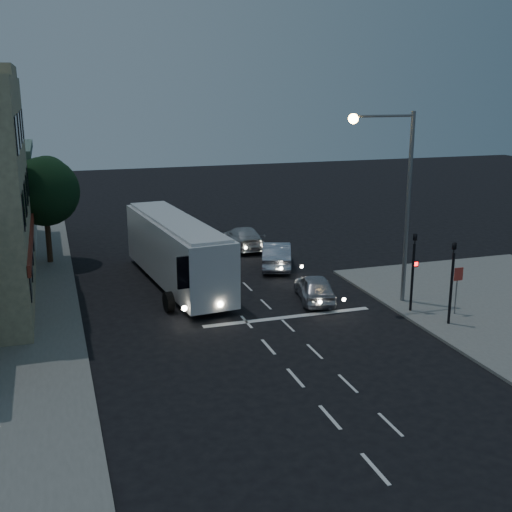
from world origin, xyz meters
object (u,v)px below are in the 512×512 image
object	(u,v)px
car_suv	(315,288)
traffic_signal_side	(452,273)
tour_bus	(176,250)
streetlight	(397,186)
car_sedan_b	(243,238)
street_tree	(44,188)
regulatory_sign	(457,283)
car_sedan_a	(276,255)
traffic_signal_main	(414,263)

from	to	relation	value
car_suv	traffic_signal_side	distance (m)	6.79
tour_bus	traffic_signal_side	xyz separation A→B (m)	(10.14, -9.65, 0.49)
car_suv	streetlight	world-z (taller)	streetlight
car_sedan_b	street_tree	xyz separation A→B (m)	(-12.05, -0.08, 3.80)
tour_bus	car_suv	bearing A→B (deg)	-44.49
regulatory_sign	street_tree	world-z (taller)	street_tree
regulatory_sign	tour_bus	bearing A→B (deg)	142.05
traffic_signal_side	regulatory_sign	size ratio (longest dim) A/B	1.86
car_sedan_b	streetlight	world-z (taller)	streetlight
car_sedan_a	regulatory_sign	xyz separation A→B (m)	(5.00, -10.29, 0.84)
traffic_signal_side	street_tree	world-z (taller)	street_tree
car_sedan_a	car_sedan_b	distance (m)	5.07
tour_bus	streetlight	xyz separation A→B (m)	(9.19, -6.25, 3.81)
car_suv	traffic_signal_main	bearing A→B (deg)	151.85
regulatory_sign	streetlight	distance (m)	5.18
car_sedan_a	car_suv	bearing A→B (deg)	106.83
regulatory_sign	traffic_signal_side	bearing A→B (deg)	-136.08
tour_bus	street_tree	world-z (taller)	street_tree
tour_bus	traffic_signal_main	size ratio (longest dim) A/B	2.88
traffic_signal_main	street_tree	xyz separation A→B (m)	(-15.81, 14.25, 2.08)
street_tree	car_sedan_b	bearing A→B (deg)	0.36
tour_bus	car_sedan_a	xyz separation A→B (m)	(6.15, 1.60, -1.17)
car_suv	street_tree	world-z (taller)	street_tree
traffic_signal_side	traffic_signal_main	bearing A→B (deg)	109.49
traffic_signal_side	streetlight	distance (m)	4.84
car_sedan_b	traffic_signal_side	world-z (taller)	traffic_signal_side
streetlight	traffic_signal_main	bearing A→B (deg)	-79.80
traffic_signal_main	traffic_signal_side	distance (m)	2.10
car_sedan_b	streetlight	bearing A→B (deg)	108.20
regulatory_sign	streetlight	xyz separation A→B (m)	(-1.96, 2.44, 4.14)
traffic_signal_main	traffic_signal_side	world-z (taller)	same
tour_bus	car_sedan_a	world-z (taller)	tour_bus
car_suv	traffic_signal_main	distance (m)	4.98
traffic_signal_side	car_sedan_a	bearing A→B (deg)	109.55
tour_bus	car_sedan_b	size ratio (longest dim) A/B	2.46
tour_bus	car_sedan_a	distance (m)	6.46
car_suv	car_sedan_b	xyz separation A→B (m)	(-0.21, 11.30, 0.03)
traffic_signal_main	street_tree	world-z (taller)	street_tree
car_suv	traffic_signal_side	bearing A→B (deg)	142.63
streetlight	car_suv	bearing A→B (deg)	154.07
car_suv	car_sedan_a	xyz separation A→B (m)	(0.25, 6.26, 0.09)
streetlight	traffic_signal_side	bearing A→B (deg)	-74.30
traffic_signal_side	streetlight	bearing A→B (deg)	105.70
tour_bus	car_sedan_b	bearing A→B (deg)	43.25
car_suv	traffic_signal_main	xyz separation A→B (m)	(3.55, -3.02, 1.75)
car_sedan_b	tour_bus	bearing A→B (deg)	52.48
traffic_signal_main	traffic_signal_side	xyz separation A→B (m)	(0.70, -1.98, 0.00)
traffic_signal_main	car_suv	bearing A→B (deg)	139.57
traffic_signal_main	traffic_signal_side	bearing A→B (deg)	-70.51
traffic_signal_side	street_tree	bearing A→B (deg)	135.50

